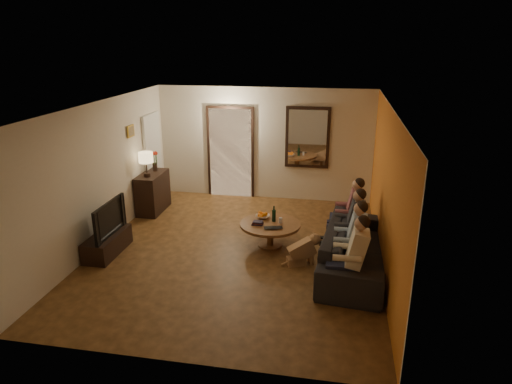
% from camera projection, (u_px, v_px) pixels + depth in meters
% --- Properties ---
extents(floor, '(5.00, 6.00, 0.01)m').
position_uv_depth(floor, '(237.00, 251.00, 8.21)').
color(floor, '#412A11').
rests_on(floor, ground).
extents(ceiling, '(5.00, 6.00, 0.01)m').
position_uv_depth(ceiling, '(234.00, 106.00, 7.37)').
color(ceiling, white).
rests_on(ceiling, back_wall).
extents(back_wall, '(5.00, 0.02, 2.60)m').
position_uv_depth(back_wall, '(264.00, 144.00, 10.58)').
color(back_wall, beige).
rests_on(back_wall, floor).
extents(front_wall, '(5.00, 0.02, 2.60)m').
position_uv_depth(front_wall, '(175.00, 265.00, 5.00)').
color(front_wall, beige).
rests_on(front_wall, floor).
extents(left_wall, '(0.02, 6.00, 2.60)m').
position_uv_depth(left_wall, '(100.00, 175.00, 8.21)').
color(left_wall, beige).
rests_on(left_wall, floor).
extents(right_wall, '(0.02, 6.00, 2.60)m').
position_uv_depth(right_wall, '(386.00, 191.00, 7.36)').
color(right_wall, beige).
rests_on(right_wall, floor).
extents(orange_accent, '(0.01, 6.00, 2.60)m').
position_uv_depth(orange_accent, '(386.00, 191.00, 7.36)').
color(orange_accent, orange).
rests_on(orange_accent, right_wall).
extents(kitchen_doorway, '(1.00, 0.06, 2.10)m').
position_uv_depth(kitchen_doorway, '(231.00, 153.00, 10.78)').
color(kitchen_doorway, '#FFE0A5').
rests_on(kitchen_doorway, floor).
extents(door_trim, '(1.12, 0.04, 2.22)m').
position_uv_depth(door_trim, '(231.00, 153.00, 10.77)').
color(door_trim, black).
rests_on(door_trim, floor).
extents(fridge_glimpse, '(0.45, 0.03, 1.70)m').
position_uv_depth(fridge_glimpse, '(241.00, 160.00, 10.79)').
color(fridge_glimpse, silver).
rests_on(fridge_glimpse, floor).
extents(mirror_frame, '(1.00, 0.05, 1.40)m').
position_uv_depth(mirror_frame, '(307.00, 138.00, 10.31)').
color(mirror_frame, black).
rests_on(mirror_frame, back_wall).
extents(mirror_glass, '(0.86, 0.02, 1.26)m').
position_uv_depth(mirror_glass, '(307.00, 138.00, 10.28)').
color(mirror_glass, white).
rests_on(mirror_glass, back_wall).
extents(white_door, '(0.06, 0.85, 2.04)m').
position_uv_depth(white_door, '(153.00, 158.00, 10.44)').
color(white_door, white).
rests_on(white_door, floor).
extents(framed_art, '(0.03, 0.28, 0.24)m').
position_uv_depth(framed_art, '(131.00, 131.00, 9.24)').
color(framed_art, '#B28C33').
rests_on(framed_art, left_wall).
extents(art_canvas, '(0.01, 0.22, 0.18)m').
position_uv_depth(art_canvas, '(131.00, 131.00, 9.24)').
color(art_canvas, brown).
rests_on(art_canvas, left_wall).
extents(dresser, '(0.45, 0.96, 0.86)m').
position_uv_depth(dresser, '(153.00, 192.00, 9.99)').
color(dresser, black).
rests_on(dresser, floor).
extents(table_lamp, '(0.30, 0.30, 0.54)m').
position_uv_depth(table_lamp, '(146.00, 164.00, 9.56)').
color(table_lamp, beige).
rests_on(table_lamp, dresser).
extents(flower_vase, '(0.14, 0.14, 0.44)m').
position_uv_depth(flower_vase, '(155.00, 161.00, 9.99)').
color(flower_vase, red).
rests_on(flower_vase, dresser).
extents(tv_stand, '(0.45, 1.08, 0.36)m').
position_uv_depth(tv_stand, '(107.00, 244.00, 8.10)').
color(tv_stand, black).
rests_on(tv_stand, floor).
extents(tv, '(1.06, 0.14, 0.61)m').
position_uv_depth(tv, '(104.00, 218.00, 7.94)').
color(tv, black).
rests_on(tv, tv_stand).
extents(sofa, '(2.61, 1.26, 0.73)m').
position_uv_depth(sofa, '(356.00, 248.00, 7.50)').
color(sofa, black).
rests_on(sofa, floor).
extents(person_a, '(0.60, 0.40, 1.20)m').
position_uv_depth(person_a, '(352.00, 260.00, 6.60)').
color(person_a, tan).
rests_on(person_a, sofa).
extents(person_b, '(0.60, 0.40, 1.20)m').
position_uv_depth(person_b, '(351.00, 243.00, 7.16)').
color(person_b, tan).
rests_on(person_b, sofa).
extents(person_c, '(0.60, 0.40, 1.20)m').
position_uv_depth(person_c, '(351.00, 228.00, 7.72)').
color(person_c, tan).
rests_on(person_c, sofa).
extents(person_d, '(0.60, 0.40, 1.20)m').
position_uv_depth(person_d, '(350.00, 215.00, 8.28)').
color(person_d, tan).
rests_on(person_d, sofa).
extents(dog, '(0.61, 0.44, 0.56)m').
position_uv_depth(dog, '(302.00, 249.00, 7.66)').
color(dog, '#B17551').
rests_on(dog, floor).
extents(coffee_table, '(1.26, 1.26, 0.45)m').
position_uv_depth(coffee_table, '(270.00, 235.00, 8.36)').
color(coffee_table, brown).
rests_on(coffee_table, floor).
extents(bowl, '(0.26, 0.26, 0.06)m').
position_uv_depth(bowl, '(263.00, 216.00, 8.51)').
color(bowl, white).
rests_on(bowl, coffee_table).
extents(oranges, '(0.20, 0.20, 0.08)m').
position_uv_depth(oranges, '(263.00, 213.00, 8.49)').
color(oranges, orange).
rests_on(oranges, bowl).
extents(wine_bottle, '(0.07, 0.07, 0.31)m').
position_uv_depth(wine_bottle, '(274.00, 213.00, 8.32)').
color(wine_bottle, black).
rests_on(wine_bottle, coffee_table).
extents(wine_glass, '(0.06, 0.06, 0.10)m').
position_uv_depth(wine_glass, '(281.00, 220.00, 8.29)').
color(wine_glass, silver).
rests_on(wine_glass, coffee_table).
extents(book_stack, '(0.20, 0.15, 0.07)m').
position_uv_depth(book_stack, '(257.00, 223.00, 8.22)').
color(book_stack, black).
rests_on(book_stack, coffee_table).
extents(laptop, '(0.37, 0.28, 0.03)m').
position_uv_depth(laptop, '(274.00, 229.00, 8.01)').
color(laptop, black).
rests_on(laptop, coffee_table).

